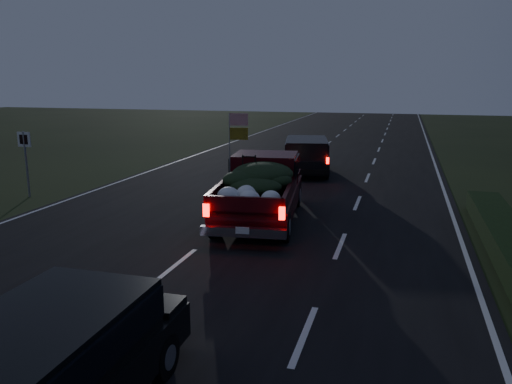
% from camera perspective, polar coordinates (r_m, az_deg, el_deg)
% --- Properties ---
extents(ground, '(120.00, 120.00, 0.00)m').
position_cam_1_polar(ground, '(12.27, -9.02, -8.23)').
color(ground, black).
rests_on(ground, ground).
extents(road_asphalt, '(14.00, 120.00, 0.02)m').
position_cam_1_polar(road_asphalt, '(12.27, -9.03, -8.18)').
color(road_asphalt, black).
rests_on(road_asphalt, ground).
extents(hedge_row, '(1.00, 10.00, 0.60)m').
position_cam_1_polar(hedge_row, '(14.19, 27.05, -5.33)').
color(hedge_row, black).
rests_on(hedge_row, ground).
extents(route_sign, '(0.55, 0.08, 2.50)m').
position_cam_1_polar(route_sign, '(20.61, -24.85, 3.98)').
color(route_sign, gray).
rests_on(route_sign, ground).
extents(pickup_truck, '(2.89, 5.95, 3.00)m').
position_cam_1_polar(pickup_truck, '(15.65, 0.56, 0.77)').
color(pickup_truck, '#3B080E').
rests_on(pickup_truck, ground).
extents(lead_suv, '(2.85, 5.00, 1.35)m').
position_cam_1_polar(lead_suv, '(23.81, 5.79, 4.54)').
color(lead_suv, black).
rests_on(lead_suv, ground).
extents(rear_suv, '(2.14, 4.54, 1.29)m').
position_cam_1_polar(rear_suv, '(6.83, -23.60, -17.88)').
color(rear_suv, black).
rests_on(rear_suv, ground).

